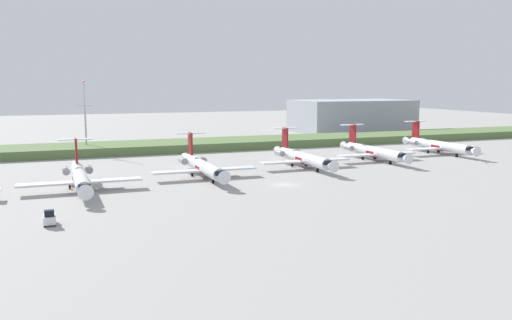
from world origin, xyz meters
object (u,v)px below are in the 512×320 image
Objects in this scene: regional_jet_fourth at (302,157)px; safety_cone_front_marker at (486,163)px; regional_jet_fifth at (373,151)px; baggage_tug at (50,218)px; regional_jet_second at (80,177)px; antenna_mast at (86,123)px; regional_jet_third at (202,166)px; regional_jet_sixth at (438,145)px.

safety_cone_front_marker is (46.64, -11.38, -2.26)m from regional_jet_fourth.
regional_jet_fifth reaches higher than baggage_tug.
regional_jet_second is 1.45× the size of antenna_mast.
regional_jet_third is at bearing -169.51° from regional_jet_fifth.
regional_jet_third is 27.00m from regional_jet_fourth.
regional_jet_fifth is (75.25, 14.45, 0.00)m from regional_jet_second.
regional_jet_fourth is 68.32m from baggage_tug.
regional_jet_fifth is at bearing 146.56° from safety_cone_front_marker.
regional_jet_third reaches higher than safety_cone_front_marker.
safety_cone_front_marker is at bearing -5.09° from regional_jet_third.
regional_jet_second is 56.36× the size of safety_cone_front_marker.
regional_jet_fifth is 82.73m from antenna_mast.
regional_jet_second is 26.33m from regional_jet_third.
antenna_mast reaches higher than regional_jet_fifth.
baggage_tug reaches higher than safety_cone_front_marker.
regional_jet_third is 1.00× the size of regional_jet_sixth.
safety_cone_front_marker is (73.20, -6.52, -2.26)m from regional_jet_third.
regional_jet_sixth is (75.04, 14.36, 0.00)m from regional_jet_third.
regional_jet_fourth is 1.00× the size of regional_jet_fifth.
regional_jet_fourth is at bearing 10.37° from regional_jet_third.
baggage_tug is at bearing -97.40° from antenna_mast.
baggage_tug is at bearing -156.93° from regional_jet_sixth.
regional_jet_fourth is 9.69× the size of baggage_tug.
regional_jet_sixth is 56.36× the size of safety_cone_front_marker.
regional_jet_fourth is at bearing -168.91° from regional_jet_sixth.
regional_jet_sixth is (25.59, 5.20, 0.00)m from regional_jet_fifth.
regional_jet_second is at bearing -169.03° from regional_jet_fourth.
safety_cone_front_marker is (23.75, -15.68, -2.26)m from regional_jet_fifth.
antenna_mast reaches higher than safety_cone_front_marker.
regional_jet_third is at bearing -169.17° from regional_jet_sixth.
antenna_mast reaches higher than regional_jet_second.
regional_jet_fifth is 1.45× the size of antenna_mast.
regional_jet_fourth is 56.36× the size of safety_cone_front_marker.
regional_jet_third is 1.00× the size of regional_jet_fourth.
antenna_mast is (-70.14, 43.42, 6.34)m from regional_jet_fifth.
regional_jet_second is 99.03m from safety_cone_front_marker.
regional_jet_third is (25.80, 5.29, 0.00)m from regional_jet_second.
regional_jet_second is at bearing -95.05° from antenna_mast.
baggage_tug is (-31.55, -31.04, -1.53)m from regional_jet_third.
regional_jet_fourth is 1.00× the size of regional_jet_sixth.
regional_jet_second is 26.43m from baggage_tug.
regional_jet_fifth is (49.45, 9.16, 0.00)m from regional_jet_third.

